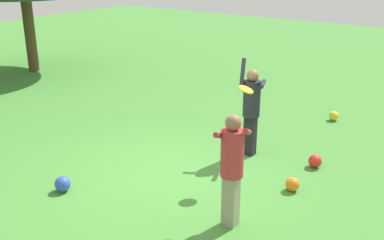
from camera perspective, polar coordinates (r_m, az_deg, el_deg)
ground_plane at (r=8.71m, az=-1.96°, el=-6.56°), size 40.00×40.00×0.00m
person_thrower at (r=9.15m, az=7.37°, el=1.90°), size 0.64×0.63×1.97m
person_catcher at (r=6.71m, az=4.98°, el=-5.12°), size 0.74×0.67×1.78m
frisbee at (r=7.97m, az=6.70°, el=3.76°), size 0.34×0.33×0.12m
ball_blue at (r=8.33m, az=-15.72°, el=-7.63°), size 0.27×0.27×0.27m
ball_yellow at (r=11.78m, az=17.15°, el=0.50°), size 0.24×0.24×0.24m
ball_red at (r=9.17m, az=14.98°, el=-4.93°), size 0.26×0.26×0.26m
ball_orange at (r=8.23m, az=12.33°, el=-7.78°), size 0.24×0.24×0.24m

